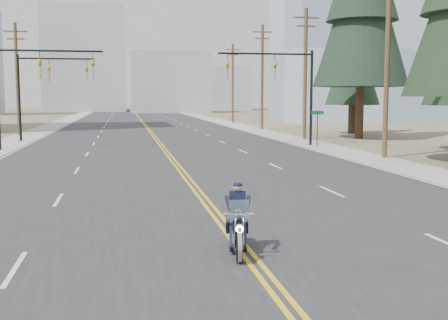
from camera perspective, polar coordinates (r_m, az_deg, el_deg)
name	(u,v)px	position (r m, az deg, el deg)	size (l,w,h in m)	color
road	(144,123)	(78.05, -8.17, 3.70)	(20.00, 200.00, 0.01)	#303033
sidewalk_left	(57,124)	(78.49, -16.61, 3.52)	(3.00, 200.00, 0.01)	#A5A5A0
sidewalk_right	(226,123)	(79.29, 0.18, 3.81)	(3.00, 200.00, 0.01)	#A5A5A0
traffic_mast_left	(28,77)	(40.43, -19.26, 7.97)	(7.10, 0.26, 7.00)	black
traffic_mast_right	(285,79)	(41.62, 6.22, 8.23)	(7.10, 0.26, 7.00)	black
traffic_mast_far	(40,81)	(48.39, -18.16, 7.61)	(6.10, 0.26, 7.00)	black
street_sign	(317,122)	(40.30, 9.47, 3.78)	(0.90, 0.06, 2.62)	black
utility_pole_b	(387,56)	(34.54, 16.26, 10.14)	(2.20, 0.30, 11.50)	brown
utility_pole_c	(305,72)	(48.42, 8.26, 8.88)	(2.20, 0.30, 11.00)	brown
utility_pole_d	(262,75)	(62.84, 3.90, 8.57)	(2.20, 0.30, 11.50)	brown
utility_pole_e	(233,82)	(79.42, 0.90, 7.94)	(2.20, 0.30, 11.00)	brown
utility_pole_left	(17,77)	(56.80, -20.28, 7.92)	(2.20, 0.30, 10.50)	brown
glass_building	(364,53)	(85.55, 14.05, 10.51)	(24.00, 16.00, 20.00)	#9EB5CC
haze_bldg_b	(169,83)	(133.39, -5.60, 7.83)	(18.00, 14.00, 14.00)	#ADB2B7
haze_bldg_c	(321,72)	(125.54, 9.86, 8.77)	(16.00, 12.00, 18.00)	#B7BCC6
haze_bldg_d	(85,60)	(148.51, -13.93, 9.84)	(20.00, 15.00, 26.00)	#ADB2B7
haze_bldg_e	(222,89)	(160.35, -0.21, 7.25)	(14.00, 14.00, 12.00)	#B7BCC6
motorcyclist	(238,219)	(12.90, 1.43, -5.99)	(0.89, 2.07, 1.61)	black
conifer_far	(353,50)	(56.99, 13.01, 10.83)	(5.30, 5.30, 14.20)	#382619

